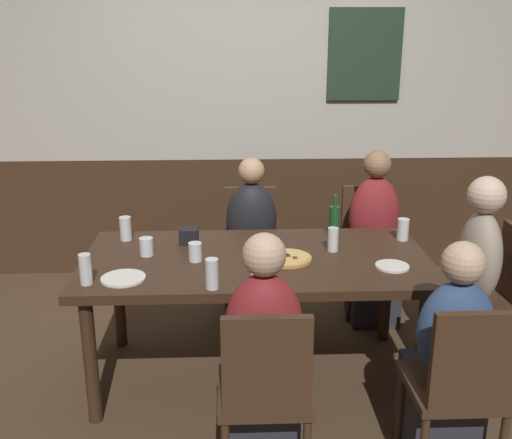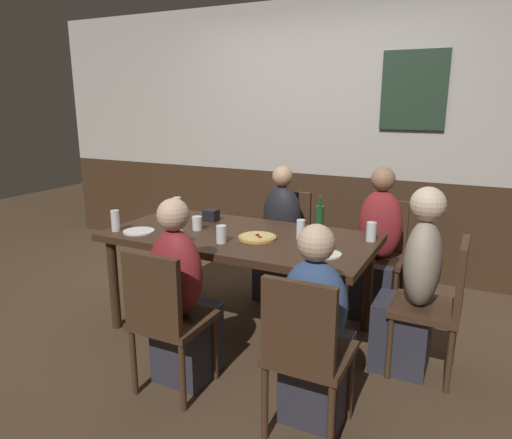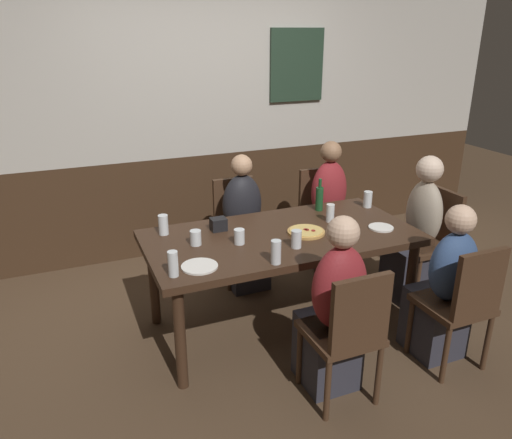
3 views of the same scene
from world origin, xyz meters
The scene contains 26 objects.
ground_plane centered at (0.00, 0.00, 0.00)m, with size 12.00×12.00×0.00m, color #4C3826.
wall_back centered at (0.01, 1.65, 1.30)m, with size 6.40×0.13×2.60m.
dining_table centered at (0.00, 0.00, 0.67)m, with size 1.90×0.94×0.74m.
chair_mid_near centered at (0.00, -0.89, 0.50)m, with size 0.40×0.40×0.88m.
chair_right_far centered at (0.83, 0.89, 0.50)m, with size 0.40×0.40×0.88m.
chair_head_east centered at (1.36, 0.00, 0.50)m, with size 0.40×0.40×0.88m.
chair_mid_far centered at (0.00, 0.89, 0.50)m, with size 0.40×0.40×0.88m.
chair_right_near centered at (0.83, -0.89, 0.50)m, with size 0.40×0.40×0.88m.
person_mid_near centered at (0.00, -0.73, 0.48)m, with size 0.34×0.37×1.14m.
person_right_far centered at (0.83, 0.73, 0.49)m, with size 0.34×0.37×1.18m.
person_head_east centered at (1.20, 0.00, 0.50)m, with size 0.37×0.34×1.18m.
person_mid_far centered at (0.00, 0.72, 0.47)m, with size 0.34×0.37×1.14m.
person_right_near centered at (0.83, -0.72, 0.46)m, with size 0.34×0.37×1.09m.
pizza centered at (0.17, -0.05, 0.75)m, with size 0.26×0.26×0.03m.
tumbler_water centered at (0.88, 0.25, 0.80)m, with size 0.07×0.07×0.13m.
pint_glass_stout centered at (-0.76, 0.31, 0.80)m, with size 0.07×0.07×0.14m.
tumbler_short centered at (-0.33, -0.04, 0.79)m, with size 0.07×0.07×0.10m.
pint_glass_pale centered at (-0.01, -0.24, 0.79)m, with size 0.07×0.07×0.12m.
beer_glass_tall centered at (-0.23, -0.40, 0.81)m, with size 0.06×0.06×0.15m.
pint_glass_amber centered at (-0.85, -0.33, 0.81)m, with size 0.06×0.06×0.15m.
beer_glass_half centered at (-0.60, 0.05, 0.79)m, with size 0.08×0.08×0.10m.
highball_clear centered at (0.44, 0.08, 0.80)m, with size 0.06×0.06×0.14m.
beer_bottle_green centered at (0.48, 0.33, 0.84)m, with size 0.06×0.06×0.26m.
plate_white_large centered at (-0.68, -0.28, 0.75)m, with size 0.22×0.22×0.01m, color white.
plate_white_small centered at (0.71, -0.18, 0.75)m, with size 0.18×0.18×0.01m, color white.
condiment_caddy centered at (-0.38, 0.24, 0.79)m, with size 0.11×0.09×0.09m, color black.
Camera 2 is at (1.52, -2.82, 1.66)m, focal length 32.74 mm.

